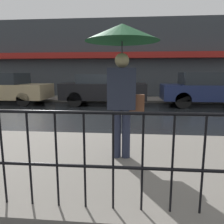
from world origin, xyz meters
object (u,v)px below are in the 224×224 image
Objects in this scene: pedestrian at (122,51)px; car_black at (103,89)px; car_navy at (209,89)px; car_tan at (4,88)px.

pedestrian is 0.54× the size of car_black.
car_navy is at bearing -118.03° from pedestrian.
car_tan is 5.10m from car_black.
car_tan is 1.10× the size of car_black.
pedestrian reaches higher than car_navy.
pedestrian is 0.50× the size of car_navy.
pedestrian is 8.03m from car_navy.
car_tan is (-6.33, 7.02, -1.10)m from pedestrian.
car_navy is at bearing -0.00° from car_black.
pedestrian is at bearing -80.07° from car_black.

